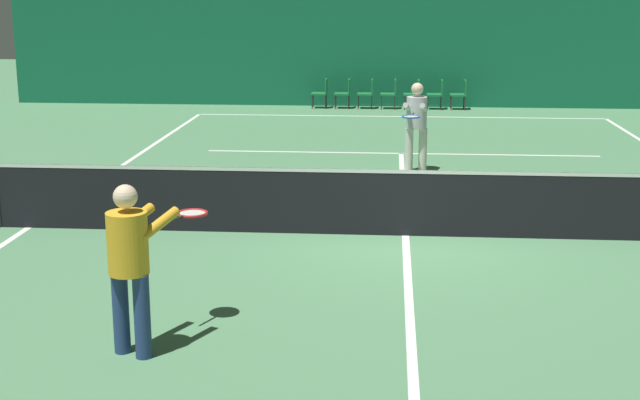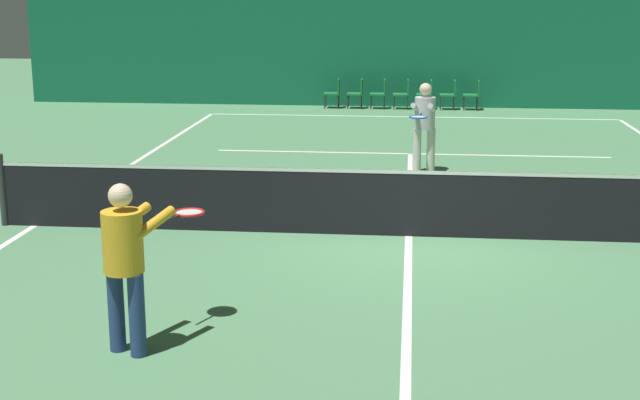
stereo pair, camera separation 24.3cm
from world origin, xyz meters
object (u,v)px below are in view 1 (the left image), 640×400
player_near (131,256)px  courtside_chair_0 (322,91)px  tennis_net (406,201)px  courtside_chair_4 (414,92)px  courtside_chair_5 (437,92)px  courtside_chair_6 (461,93)px  courtside_chair_1 (345,91)px  courtside_chair_3 (391,92)px  courtside_chair_2 (368,92)px  player_far (416,121)px

player_near → courtside_chair_0: (0.42, 17.85, -0.49)m
tennis_net → courtside_chair_4: size_ratio=14.29×
courtside_chair_5 → courtside_chair_6: bearing=90.0°
courtside_chair_1 → courtside_chair_5: 2.65m
courtside_chair_3 → courtside_chair_5: same height
courtside_chair_1 → courtside_chair_2: bearing=90.0°
courtside_chair_3 → courtside_chair_6: bearing=90.0°
courtside_chair_2 → courtside_chair_3: bearing=90.0°
courtside_chair_2 → courtside_chair_1: bearing=-90.0°
player_far → courtside_chair_4: player_far is taller
courtside_chair_4 → courtside_chair_1: bearing=-90.0°
tennis_net → player_far: bearing=86.9°
tennis_net → courtside_chair_2: bearing=93.8°
courtside_chair_5 → tennis_net: bearing=-4.6°
courtside_chair_1 → courtside_chair_3: size_ratio=1.00×
courtside_chair_1 → courtside_chair_4: 1.99m
courtside_chair_4 → courtside_chair_6: (1.33, 0.00, 0.00)m
tennis_net → courtside_chair_3: bearing=91.0°
player_far → courtside_chair_3: player_far is taller
courtside_chair_1 → courtside_chair_3: 1.33m
courtside_chair_6 → courtside_chair_2: bearing=-90.0°
courtside_chair_0 → courtside_chair_5: 3.32m
player_far → courtside_chair_5: player_far is taller
courtside_chair_3 → courtside_chair_6: (1.99, 0.00, 0.00)m
courtside_chair_4 → courtside_chair_5: bearing=90.0°
courtside_chair_3 → courtside_chair_5: size_ratio=1.00×
courtside_chair_2 → courtside_chair_6: size_ratio=1.00×
player_far → courtside_chair_0: 9.31m
courtside_chair_2 → courtside_chair_3: size_ratio=1.00×
player_near → courtside_chair_2: 17.94m
courtside_chair_6 → player_near: bearing=-13.9°
tennis_net → courtside_chair_1: (-1.56, 13.48, -0.03)m
player_near → courtside_chair_3: (2.41, 17.85, -0.49)m
courtside_chair_1 → courtside_chair_6: same height
courtside_chair_0 → courtside_chair_6: bearing=90.0°
player_far → tennis_net: bearing=4.4°
courtside_chair_5 → courtside_chair_4: bearing=-90.0°
courtside_chair_1 → courtside_chair_4: bearing=90.0°
tennis_net → courtside_chair_0: size_ratio=14.29×
courtside_chair_4 → player_near: bearing=-9.8°
courtside_chair_0 → courtside_chair_5: size_ratio=1.00×
courtside_chair_6 → courtside_chair_4: bearing=-90.0°
courtside_chair_2 → player_near: bearing=-5.6°
tennis_net → courtside_chair_4: tennis_net is taller
tennis_net → courtside_chair_4: 13.49m
tennis_net → player_far: (0.24, 4.52, 0.47)m
tennis_net → courtside_chair_0: tennis_net is taller
courtside_chair_3 → courtside_chair_4: bearing=90.0°
player_far → courtside_chair_2: bearing=-165.2°
courtside_chair_0 → courtside_chair_2: same height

